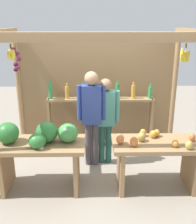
# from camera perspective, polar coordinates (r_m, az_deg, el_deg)

# --- Properties ---
(ground_plane) EXTENTS (12.00, 12.00, 0.00)m
(ground_plane) POSITION_cam_1_polar(r_m,az_deg,el_deg) (4.93, -0.04, -10.72)
(ground_plane) COLOR gray
(ground_plane) RESTS_ON ground
(market_stall) EXTENTS (3.22, 2.04, 2.30)m
(market_stall) POSITION_cam_1_polar(r_m,az_deg,el_deg) (4.87, -0.17, 5.85)
(market_stall) COLOR #99754C
(market_stall) RESTS_ON ground
(fruit_counter_left) EXTENTS (1.30, 0.65, 1.05)m
(fruit_counter_left) POSITION_cam_1_polar(r_m,az_deg,el_deg) (4.04, -12.23, -6.81)
(fruit_counter_left) COLOR #99754C
(fruit_counter_left) RESTS_ON ground
(fruit_counter_right) EXTENTS (1.30, 0.64, 0.90)m
(fruit_counter_right) POSITION_cam_1_polar(r_m,az_deg,el_deg) (4.13, 12.04, -8.46)
(fruit_counter_right) COLOR #99754C
(fruit_counter_right) RESTS_ON ground
(bottle_shelf_unit) EXTENTS (2.07, 0.22, 1.35)m
(bottle_shelf_unit) POSITION_cam_1_polar(r_m,az_deg,el_deg) (5.27, 0.47, 0.93)
(bottle_shelf_unit) COLOR #99754C
(bottle_shelf_unit) RESTS_ON ground
(vendor_man) EXTENTS (0.48, 0.22, 1.66)m
(vendor_man) POSITION_cam_1_polar(r_m,az_deg,el_deg) (4.51, -1.37, 0.27)
(vendor_man) COLOR #49454F
(vendor_man) RESTS_ON ground
(vendor_woman) EXTENTS (0.48, 0.21, 1.52)m
(vendor_woman) POSITION_cam_1_polar(r_m,az_deg,el_deg) (4.61, 1.56, -0.49)
(vendor_woman) COLOR #265C54
(vendor_woman) RESTS_ON ground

